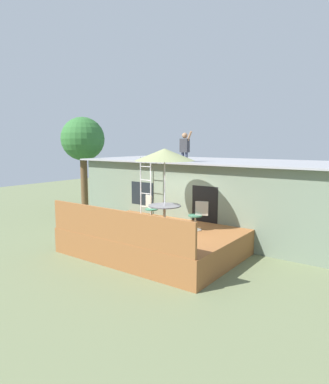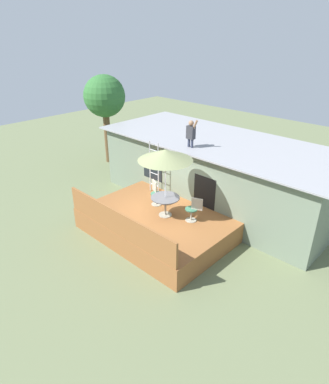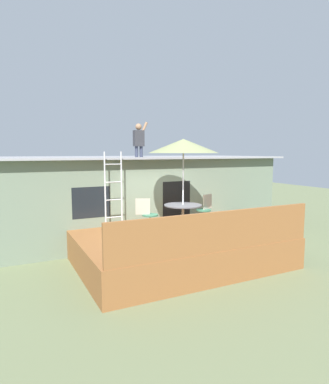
# 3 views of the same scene
# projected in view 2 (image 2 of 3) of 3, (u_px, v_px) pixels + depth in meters

# --- Properties ---
(ground_plane) EXTENTS (40.00, 40.00, 0.00)m
(ground_plane) POSITION_uv_depth(u_px,v_px,m) (159.00, 232.00, 12.67)
(ground_plane) COLOR #66704C
(house) EXTENTS (10.50, 4.50, 2.83)m
(house) POSITION_uv_depth(u_px,v_px,m) (217.00, 171.00, 14.38)
(house) COLOR slate
(house) RESTS_ON ground
(deck) EXTENTS (5.31, 3.92, 0.80)m
(deck) POSITION_uv_depth(u_px,v_px,m) (159.00, 223.00, 12.50)
(deck) COLOR brown
(deck) RESTS_ON ground
(deck_railing) EXTENTS (5.21, 0.08, 0.90)m
(deck_railing) POSITION_uv_depth(u_px,v_px,m) (118.00, 223.00, 10.88)
(deck_railing) COLOR brown
(deck_railing) RESTS_ON deck
(patio_table) EXTENTS (1.04, 1.04, 0.74)m
(patio_table) POSITION_uv_depth(u_px,v_px,m) (165.00, 201.00, 11.98)
(patio_table) COLOR #A59E8C
(patio_table) RESTS_ON deck
(patio_umbrella) EXTENTS (1.90, 1.90, 2.54)m
(patio_umbrella) POSITION_uv_depth(u_px,v_px,m) (165.00, 155.00, 11.20)
(patio_umbrella) COLOR silver
(patio_umbrella) RESTS_ON deck
(step_ladder) EXTENTS (0.52, 0.04, 2.20)m
(step_ladder) POSITION_uv_depth(u_px,v_px,m) (154.00, 168.00, 13.46)
(step_ladder) COLOR silver
(step_ladder) RESTS_ON deck
(person_figure) EXTENTS (0.47, 0.20, 1.11)m
(person_figure) POSITION_uv_depth(u_px,v_px,m) (191.00, 132.00, 12.64)
(person_figure) COLOR #33384C
(person_figure) RESTS_ON house
(patio_chair_left) EXTENTS (0.59, 0.44, 0.92)m
(patio_chair_left) POSITION_uv_depth(u_px,v_px,m) (156.00, 193.00, 12.85)
(patio_chair_left) COLOR #A59E8C
(patio_chair_left) RESTS_ON deck
(patio_chair_right) EXTENTS (0.60, 0.44, 0.92)m
(patio_chair_right) POSITION_uv_depth(u_px,v_px,m) (193.00, 210.00, 11.68)
(patio_chair_right) COLOR #A59E8C
(patio_chair_right) RESTS_ON deck
(backyard_tree) EXTENTS (2.24, 2.24, 4.84)m
(backyard_tree) POSITION_uv_depth(u_px,v_px,m) (105.00, 97.00, 17.83)
(backyard_tree) COLOR brown
(backyard_tree) RESTS_ON ground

